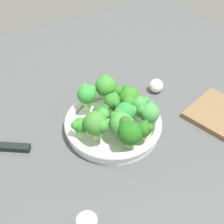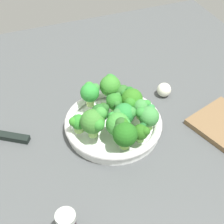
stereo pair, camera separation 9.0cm
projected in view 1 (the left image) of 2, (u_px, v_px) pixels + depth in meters
ground_plane at (113, 132)px, 95.72cm from camera, size 130.00×130.00×2.50cm
bowl at (112, 125)px, 93.29cm from camera, size 26.93×26.93×3.86cm
broccoli_floret_0 at (97, 123)px, 84.26cm from camera, size 6.86×7.14×8.12cm
broccoli_floret_1 at (87, 94)px, 93.30cm from camera, size 6.21×5.82×7.17cm
broccoli_floret_2 at (145, 129)px, 85.42cm from camera, size 4.12×4.08×4.96cm
broccoli_floret_3 at (129, 131)px, 82.70cm from camera, size 7.06×6.17×7.41cm
broccoli_floret_4 at (140, 105)px, 91.43cm from camera, size 4.67×4.96×5.77cm
broccoli_floret_5 at (112, 101)px, 92.88cm from camera, size 5.19×4.73×5.54cm
broccoli_floret_6 at (101, 113)px, 88.55cm from camera, size 4.92×5.11×6.09cm
broccoli_floret_7 at (106, 85)px, 96.04cm from camera, size 6.54×6.05×7.49cm
broccoli_floret_8 at (81, 126)px, 86.26cm from camera, size 4.22×5.23×5.10cm
broccoli_floret_9 at (121, 124)px, 85.23cm from camera, size 7.83×6.19×7.01cm
broccoli_floret_10 at (119, 93)px, 95.82cm from camera, size 4.79×4.42×5.46cm
broccoli_floret_11 at (149, 113)px, 88.21cm from camera, size 5.39×5.89×6.77cm
broccoli_floret_12 at (125, 113)px, 88.20cm from camera, size 5.64×6.42×6.87cm
broccoli_floret_13 at (129, 98)px, 93.00cm from camera, size 7.44×6.09×6.77cm
garlic_bulb at (156, 86)px, 105.81cm from camera, size 4.38×4.38×4.38cm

